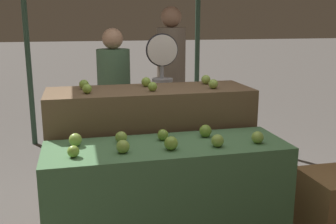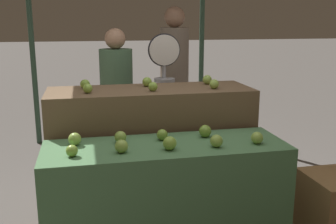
% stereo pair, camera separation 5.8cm
% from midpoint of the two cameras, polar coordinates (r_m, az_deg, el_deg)
% --- Properties ---
extents(display_counter_front, '(1.62, 0.55, 0.85)m').
position_cam_midpoint_polar(display_counter_front, '(2.78, -0.75, -13.17)').
color(display_counter_front, '#4C7A4C').
rests_on(display_counter_front, ground_plane).
extents(display_counter_back, '(1.62, 0.55, 1.13)m').
position_cam_midpoint_polar(display_counter_back, '(3.26, -3.08, -6.42)').
color(display_counter_back, brown).
rests_on(display_counter_back, ground_plane).
extents(apple_front_0, '(0.07, 0.07, 0.07)m').
position_cam_midpoint_polar(apple_front_0, '(2.45, -14.25, -5.57)').
color(apple_front_0, '#84AD3D').
rests_on(apple_front_0, display_counter_front).
extents(apple_front_1, '(0.08, 0.08, 0.08)m').
position_cam_midpoint_polar(apple_front_1, '(2.46, -7.24, -5.00)').
color(apple_front_1, '#8EB247').
rests_on(apple_front_1, display_counter_front).
extents(apple_front_2, '(0.09, 0.09, 0.09)m').
position_cam_midpoint_polar(apple_front_2, '(2.50, -0.12, -4.54)').
color(apple_front_2, '#84AD3D').
rests_on(apple_front_2, display_counter_front).
extents(apple_front_3, '(0.08, 0.08, 0.08)m').
position_cam_midpoint_polar(apple_front_3, '(2.58, 6.55, -4.16)').
color(apple_front_3, '#8EB247').
rests_on(apple_front_3, display_counter_front).
extents(apple_front_4, '(0.08, 0.08, 0.08)m').
position_cam_midpoint_polar(apple_front_4, '(2.69, 12.26, -3.61)').
color(apple_front_4, '#8EB247').
rests_on(apple_front_4, display_counter_front).
extents(apple_front_5, '(0.09, 0.09, 0.09)m').
position_cam_midpoint_polar(apple_front_5, '(2.65, -13.92, -3.92)').
color(apple_front_5, '#8EB247').
rests_on(apple_front_5, display_counter_front).
extents(apple_front_6, '(0.08, 0.08, 0.08)m').
position_cam_midpoint_polar(apple_front_6, '(2.66, -7.44, -3.66)').
color(apple_front_6, '#8EB247').
rests_on(apple_front_6, display_counter_front).
extents(apple_front_7, '(0.08, 0.08, 0.08)m').
position_cam_midpoint_polar(apple_front_7, '(2.70, -1.37, -3.33)').
color(apple_front_7, '#7AA338').
rests_on(apple_front_7, display_counter_front).
extents(apple_front_8, '(0.09, 0.09, 0.09)m').
position_cam_midpoint_polar(apple_front_8, '(2.78, 4.86, -2.75)').
color(apple_front_8, '#7AA338').
rests_on(apple_front_8, display_counter_front).
extents(apple_back_0, '(0.07, 0.07, 0.07)m').
position_cam_midpoint_polar(apple_back_0, '(2.97, -12.21, 3.31)').
color(apple_back_0, '#84AD3D').
rests_on(apple_back_0, display_counter_back).
extents(apple_back_1, '(0.07, 0.07, 0.07)m').
position_cam_midpoint_polar(apple_back_1, '(3.00, -2.80, 3.70)').
color(apple_back_1, '#84AD3D').
rests_on(apple_back_1, display_counter_back).
extents(apple_back_2, '(0.08, 0.08, 0.08)m').
position_cam_midpoint_polar(apple_back_2, '(3.13, 6.06, 4.06)').
color(apple_back_2, '#8EB247').
rests_on(apple_back_2, display_counter_back).
extents(apple_back_3, '(0.08, 0.08, 0.08)m').
position_cam_midpoint_polar(apple_back_3, '(3.16, -12.62, 3.91)').
color(apple_back_3, '#7AA338').
rests_on(apple_back_3, display_counter_back).
extents(apple_back_4, '(0.08, 0.08, 0.08)m').
position_cam_midpoint_polar(apple_back_4, '(3.22, -3.72, 4.37)').
color(apple_back_4, '#84AD3D').
rests_on(apple_back_4, display_counter_back).
extents(apple_back_5, '(0.08, 0.08, 0.08)m').
position_cam_midpoint_polar(apple_back_5, '(3.35, 5.02, 4.71)').
color(apple_back_5, '#8EB247').
rests_on(apple_back_5, display_counter_back).
extents(produce_scale, '(0.31, 0.20, 1.54)m').
position_cam_midpoint_polar(produce_scale, '(3.79, -1.29, 5.18)').
color(produce_scale, '#99999E').
rests_on(produce_scale, ground_plane).
extents(person_vendor_at_scale, '(0.39, 0.39, 1.58)m').
position_cam_midpoint_polar(person_vendor_at_scale, '(4.08, -8.20, 2.54)').
color(person_vendor_at_scale, '#2D2D38').
rests_on(person_vendor_at_scale, ground_plane).
extents(person_customer_left, '(0.40, 0.40, 1.81)m').
position_cam_midpoint_polar(person_customer_left, '(4.64, 0.10, 5.83)').
color(person_customer_left, '#2D2D38').
rests_on(person_customer_left, ground_plane).
extents(wooden_crate_side, '(0.49, 0.49, 0.49)m').
position_cam_midpoint_polar(wooden_crate_side, '(3.44, 22.73, -12.16)').
color(wooden_crate_side, '#9E7547').
rests_on(wooden_crate_side, ground_plane).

